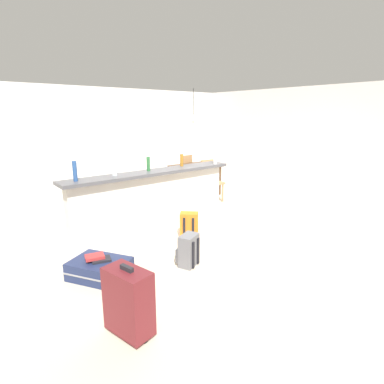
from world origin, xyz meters
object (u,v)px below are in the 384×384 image
bottle_green (148,164)px  book_stack (97,258)px  dining_table (196,169)px  dining_chair_near_partition (211,178)px  backpack_grey (188,251)px  bottle_blue (75,171)px  bottle_white (215,157)px  dining_chair_far_side (184,171)px  suitcase_upright_maroon (129,301)px  bottle_clear (114,167)px  pendant_lamp (193,118)px  suitcase_flat_navy (100,269)px  bottle_amber (182,160)px  backpack_orange (189,226)px

bottle_green → book_stack: 1.82m
dining_table → dining_chair_near_partition: (-0.04, -0.59, -0.13)m
backpack_grey → bottle_blue: bearing=126.1°
bottle_white → book_stack: bottle_white is taller
backpack_grey → book_stack: (-1.04, 0.45, 0.05)m
dining_chair_near_partition → book_stack: (-3.44, -1.71, -0.26)m
dining_chair_near_partition → bottle_green: bearing=-159.0°
dining_chair_far_side → suitcase_upright_maroon: bearing=-133.3°
bottle_clear → book_stack: bottle_clear is taller
bottle_clear → dining_table: 3.16m
dining_chair_far_side → backpack_grey: bearing=-127.3°
backpack_grey → pendant_lamp: bearing=49.2°
backpack_grey → dining_table: bearing=48.3°
bottle_blue → suitcase_flat_navy: size_ratio=0.31×
bottle_blue → backpack_grey: size_ratio=0.66×
bottle_blue → bottle_green: (1.19, 0.05, -0.03)m
bottle_clear → suitcase_upright_maroon: 2.38m
bottle_amber → suitcase_flat_navy: bearing=-154.9°
bottle_clear → suitcase_upright_maroon: bearing=-114.2°
book_stack → suitcase_upright_maroon: bearing=-100.0°
bottle_blue → dining_chair_near_partition: 3.51m
suitcase_upright_maroon → book_stack: suitcase_upright_maroon is taller
bottle_clear → suitcase_flat_navy: 1.56m
bottle_green → backpack_grey: bottle_green is taller
book_stack → bottle_clear: bearing=51.0°
pendant_lamp → book_stack: 4.43m
dining_table → book_stack: size_ratio=3.55×
suitcase_flat_navy → suitcase_upright_maroon: size_ratio=1.32×
dining_chair_near_partition → backpack_grey: (-2.40, -2.15, -0.31)m
bottle_blue → backpack_grey: (0.94, -1.28, -0.98)m
backpack_orange → bottle_green: bearing=119.6°
dining_chair_near_partition → suitcase_flat_navy: dining_chair_near_partition is taller
dining_chair_far_side → suitcase_flat_navy: 4.53m
bottle_blue → dining_table: bottle_blue is taller
pendant_lamp → book_stack: (-3.43, -2.31, -1.60)m
dining_table → backpack_grey: size_ratio=2.62×
dining_table → suitcase_upright_maroon: 5.06m
bottle_amber → dining_chair_far_side: (1.53, 1.91, -0.64)m
bottle_white → dining_chair_far_side: (0.90, 2.08, -0.66)m
bottle_blue → bottle_clear: size_ratio=1.05×
bottle_clear → suitcase_upright_maroon: (-0.91, -2.03, -0.85)m
bottle_amber → dining_table: (1.49, 1.39, -0.51)m
bottle_blue → bottle_white: bearing=-2.3°
backpack_grey → book_stack: 1.14m
bottle_clear → bottle_white: 1.93m
bottle_green → dining_table: size_ratio=0.21×
bottle_white → dining_chair_near_partition: bearing=50.2°
bottle_white → suitcase_flat_navy: (-2.62, -0.75, -1.07)m
pendant_lamp → bottle_white: bearing=-116.7°
bottle_white → dining_chair_near_partition: size_ratio=0.28×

